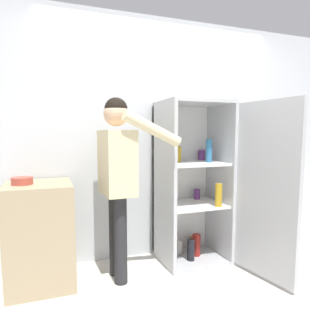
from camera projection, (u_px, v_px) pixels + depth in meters
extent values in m
plane|color=beige|center=(203.00, 292.00, 2.53)|extent=(12.00, 12.00, 0.00)
cube|color=silver|center=(162.00, 139.00, 3.30)|extent=(7.00, 0.06, 2.55)
cube|color=#B7BABC|center=(192.00, 258.00, 3.19)|extent=(0.68, 0.58, 0.04)
cube|color=#B7BABC|center=(194.00, 103.00, 3.01)|extent=(0.68, 0.58, 0.04)
cube|color=white|center=(181.00, 179.00, 3.36)|extent=(0.68, 0.03, 1.59)
cube|color=#B7BABC|center=(164.00, 184.00, 2.99)|extent=(0.04, 0.58, 1.59)
cube|color=#B7BABC|center=(219.00, 181.00, 3.21)|extent=(0.03, 0.58, 1.59)
cube|color=white|center=(192.00, 204.00, 3.13)|extent=(0.61, 0.51, 0.02)
cube|color=white|center=(193.00, 163.00, 3.08)|extent=(0.61, 0.51, 0.02)
cube|color=#B7BABC|center=(266.00, 190.00, 2.67)|extent=(0.16, 0.67, 1.59)
cylinder|color=#9E4C19|center=(193.00, 243.00, 3.39)|extent=(0.08, 0.08, 0.14)
cylinder|color=#B78C1E|center=(219.00, 195.00, 2.98)|extent=(0.07, 0.07, 0.23)
cylinder|color=#723884|center=(202.00, 155.00, 3.34)|extent=(0.07, 0.07, 0.11)
cylinder|color=teal|center=(209.00, 151.00, 3.07)|extent=(0.06, 0.06, 0.24)
cylinder|color=black|center=(191.00, 250.00, 3.08)|extent=(0.08, 0.08, 0.22)
cylinder|color=#B78C1E|center=(179.00, 154.00, 3.09)|extent=(0.06, 0.06, 0.16)
cylinder|color=beige|center=(179.00, 247.00, 3.25)|extent=(0.08, 0.08, 0.15)
cylinder|color=#723884|center=(197.00, 194.00, 3.33)|extent=(0.07, 0.07, 0.11)
cylinder|color=maroon|center=(196.00, 245.00, 3.20)|extent=(0.09, 0.09, 0.23)
cylinder|color=#262628|center=(115.00, 233.00, 2.81)|extent=(0.12, 0.12, 0.80)
cylinder|color=#262628|center=(121.00, 240.00, 2.65)|extent=(0.12, 0.12, 0.80)
cube|color=beige|center=(117.00, 162.00, 2.65)|extent=(0.27, 0.46, 0.57)
sphere|color=#DBAD89|center=(116.00, 114.00, 2.61)|extent=(0.22, 0.22, 0.22)
sphere|color=black|center=(116.00, 109.00, 2.60)|extent=(0.20, 0.20, 0.20)
cylinder|color=beige|center=(110.00, 163.00, 2.89)|extent=(0.09, 0.09, 0.53)
cylinder|color=beige|center=(152.00, 129.00, 2.48)|extent=(0.52, 0.11, 0.31)
cube|color=tan|center=(40.00, 234.00, 2.63)|extent=(0.55, 0.59, 0.91)
cylinder|color=#B24738|center=(22.00, 181.00, 2.52)|extent=(0.17, 0.17, 0.06)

